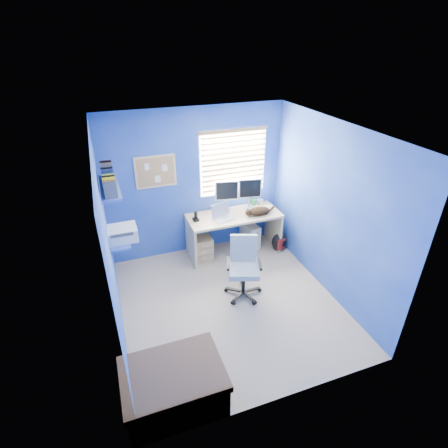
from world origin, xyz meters
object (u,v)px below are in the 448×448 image
object	(u,v)px
laptop	(224,213)
office_chair	(243,274)
cat	(259,211)
tower_pc	(250,235)
desk	(234,233)

from	to	relation	value
laptop	office_chair	size ratio (longest dim) A/B	0.36
cat	tower_pc	size ratio (longest dim) A/B	0.85
cat	tower_pc	xyz separation A→B (m)	(-0.05, 0.22, -0.58)
desk	laptop	world-z (taller)	laptop
cat	tower_pc	bearing A→B (deg)	97.88
cat	tower_pc	distance (m)	0.63
desk	laptop	size ratio (longest dim) A/B	4.80
laptop	office_chair	xyz separation A→B (m)	(-0.06, -1.03, -0.51)
tower_pc	cat	bearing A→B (deg)	-85.09
desk	cat	bearing A→B (deg)	-19.52
laptop	tower_pc	bearing A→B (deg)	2.64
desk	office_chair	size ratio (longest dim) A/B	1.74
desk	laptop	distance (m)	0.53
tower_pc	office_chair	xyz separation A→B (m)	(-0.62, -1.19, 0.11)
desk	cat	xyz separation A→B (m)	(0.40, -0.14, 0.44)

